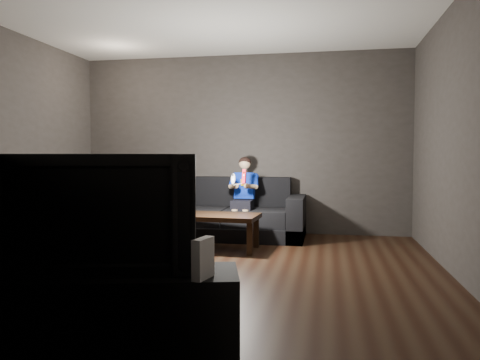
% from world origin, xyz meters
% --- Properties ---
extents(floor, '(5.00, 5.00, 0.00)m').
position_xyz_m(floor, '(0.00, 0.00, 0.00)').
color(floor, black).
rests_on(floor, ground).
extents(back_wall, '(5.00, 0.04, 2.70)m').
position_xyz_m(back_wall, '(0.00, 2.50, 1.35)').
color(back_wall, '#393431').
rests_on(back_wall, ground).
extents(front_wall, '(5.00, 0.04, 2.70)m').
position_xyz_m(front_wall, '(0.00, -2.50, 1.35)').
color(front_wall, '#393431').
rests_on(front_wall, ground).
extents(right_wall, '(0.04, 5.00, 2.70)m').
position_xyz_m(right_wall, '(2.50, 0.00, 1.35)').
color(right_wall, '#393431').
rests_on(right_wall, ground).
extents(ceiling, '(5.00, 5.00, 0.02)m').
position_xyz_m(ceiling, '(0.00, 0.00, 2.70)').
color(ceiling, white).
rests_on(ceiling, back_wall).
extents(sofa, '(2.21, 0.96, 0.86)m').
position_xyz_m(sofa, '(-0.12, 2.00, 0.28)').
color(sofa, black).
rests_on(sofa, floor).
extents(child, '(0.42, 0.51, 1.03)m').
position_xyz_m(child, '(0.13, 1.94, 0.70)').
color(child, black).
rests_on(child, sofa).
extents(wii_remote_red, '(0.06, 0.08, 0.19)m').
position_xyz_m(wii_remote_red, '(0.21, 1.54, 0.90)').
color(wii_remote_red, red).
rests_on(wii_remote_red, child).
extents(nunchuk_white, '(0.06, 0.10, 0.16)m').
position_xyz_m(nunchuk_white, '(0.06, 1.54, 0.86)').
color(nunchuk_white, white).
rests_on(nunchuk_white, child).
extents(wii_remote_black, '(0.06, 0.16, 0.03)m').
position_xyz_m(wii_remote_black, '(-1.12, 1.92, 0.62)').
color(wii_remote_black, black).
rests_on(wii_remote_black, sofa).
extents(coffee_table, '(1.26, 0.69, 0.44)m').
position_xyz_m(coffee_table, '(-0.15, 1.09, 0.39)').
color(coffee_table, black).
rests_on(coffee_table, floor).
extents(media_console, '(1.60, 0.81, 0.55)m').
position_xyz_m(media_console, '(0.07, -2.27, 0.28)').
color(media_console, black).
rests_on(media_console, floor).
extents(tv, '(1.10, 0.42, 0.63)m').
position_xyz_m(tv, '(0.07, -2.27, 0.87)').
color(tv, black).
rests_on(tv, media_console).
extents(wii_console, '(0.08, 0.16, 0.21)m').
position_xyz_m(wii_console, '(0.68, -2.27, 0.65)').
color(wii_console, white).
rests_on(wii_console, media_console).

